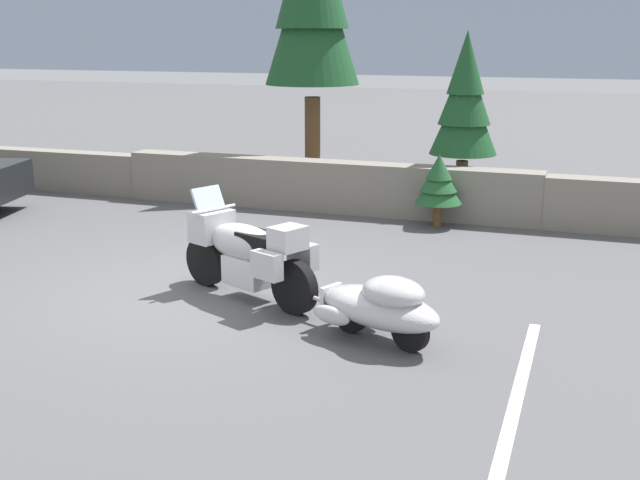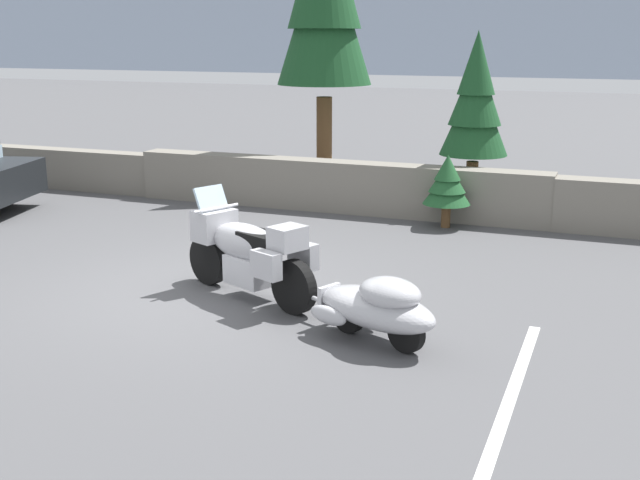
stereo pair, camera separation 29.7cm
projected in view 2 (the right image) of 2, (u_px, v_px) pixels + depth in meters
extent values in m
plane|color=#4C4C4F|center=(193.00, 292.00, 10.27)|extent=(80.00, 80.00, 0.00)
cube|color=slate|center=(334.00, 186.00, 14.93)|extent=(8.00, 0.52, 0.94)
cylinder|color=black|center=(209.00, 260.00, 10.56)|extent=(0.66, 0.39, 0.66)
cylinder|color=black|center=(294.00, 287.00, 9.43)|extent=(0.66, 0.39, 0.66)
cube|color=silver|center=(251.00, 270.00, 9.95)|extent=(0.73, 0.64, 0.36)
ellipsoid|color=#B2B2B7|center=(246.00, 243.00, 9.93)|extent=(1.28, 0.89, 0.48)
cube|color=#B2B2B7|center=(214.00, 225.00, 10.33)|extent=(0.54, 0.62, 0.40)
cube|color=#9EB7C6|center=(211.00, 200.00, 10.28)|extent=(0.35, 0.48, 0.34)
cube|color=black|center=(261.00, 239.00, 9.70)|extent=(0.66, 0.56, 0.16)
cube|color=#B2B2B7|center=(288.00, 238.00, 9.35)|extent=(0.45, 0.50, 0.28)
cube|color=#B2B2B7|center=(266.00, 265.00, 9.25)|extent=(0.43, 0.31, 0.32)
cube|color=#B2B2B7|center=(303.00, 255.00, 9.66)|extent=(0.43, 0.31, 0.32)
cylinder|color=silver|center=(216.00, 208.00, 10.24)|extent=(0.32, 0.66, 0.04)
cylinder|color=silver|center=(210.00, 242.00, 10.46)|extent=(0.26, 0.17, 0.54)
cylinder|color=black|center=(348.00, 313.00, 8.85)|extent=(0.44, 0.27, 0.44)
cylinder|color=black|center=(406.00, 332.00, 8.29)|extent=(0.44, 0.27, 0.44)
ellipsoid|color=#B2B2B7|center=(376.00, 309.00, 8.53)|extent=(1.65, 1.23, 0.40)
ellipsoid|color=#B2B2B7|center=(390.00, 293.00, 8.35)|extent=(0.88, 0.80, 0.32)
cube|color=silver|center=(329.00, 295.00, 9.02)|extent=(0.18, 0.32, 0.24)
ellipsoid|color=#B2B2B7|center=(328.00, 315.00, 8.62)|extent=(0.53, 0.34, 0.20)
ellipsoid|color=#B2B2B7|center=(367.00, 302.00, 9.06)|extent=(0.53, 0.34, 0.20)
cylinder|color=silver|center=(305.00, 295.00, 9.31)|extent=(0.66, 0.33, 0.05)
cylinder|color=black|center=(0.00, 187.00, 15.51)|extent=(0.71, 0.37, 0.68)
cylinder|color=brown|center=(324.00, 143.00, 16.92)|extent=(0.33, 0.33, 1.96)
cone|color=#194723|center=(324.00, 7.00, 16.22)|extent=(1.96, 1.96, 3.10)
cylinder|color=brown|center=(471.00, 187.00, 14.81)|extent=(0.22, 0.22, 0.96)
cone|color=#194723|center=(475.00, 113.00, 14.47)|extent=(1.24, 1.24, 1.51)
cone|color=#194723|center=(476.00, 88.00, 14.36)|extent=(0.96, 0.96, 1.32)
cone|color=#194723|center=(477.00, 62.00, 14.25)|extent=(0.68, 0.68, 1.13)
cylinder|color=brown|center=(446.00, 217.00, 13.71)|extent=(0.16, 0.16, 0.36)
cone|color=#1E5128|center=(447.00, 187.00, 13.58)|extent=(0.82, 0.82, 0.57)
cone|color=#1E5128|center=(447.00, 177.00, 13.53)|extent=(0.64, 0.64, 0.50)
cone|color=#1E5128|center=(448.00, 167.00, 13.49)|extent=(0.45, 0.45, 0.43)
cube|color=silver|center=(513.00, 391.00, 7.42)|extent=(0.12, 3.60, 0.01)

